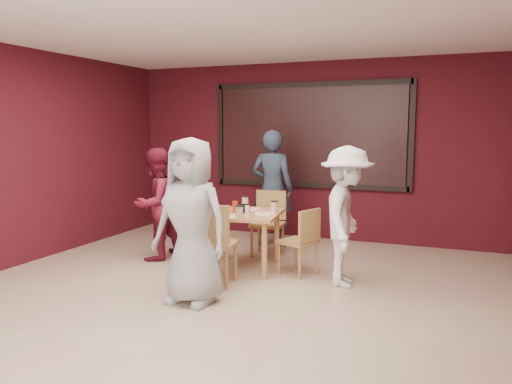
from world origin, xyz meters
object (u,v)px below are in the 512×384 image
at_px(chair_back, 269,219).
at_px(diner_left, 156,204).
at_px(dining_table, 242,219).
at_px(diner_right, 346,216).
at_px(diner_front, 191,221).
at_px(diner_back, 272,188).
at_px(chair_left, 191,228).
at_px(chair_front, 213,240).
at_px(chair_right, 302,238).

relative_size(chair_back, diner_left, 0.59).
height_order(dining_table, diner_right, diner_right).
xyz_separation_m(diner_front, diner_back, (-0.11, 2.63, 0.03)).
bearing_deg(diner_right, dining_table, 78.12).
bearing_deg(chair_left, diner_left, -172.61).
xyz_separation_m(chair_front, chair_right, (0.80, 0.78, -0.07)).
height_order(chair_right, diner_back, diner_back).
relative_size(chair_right, diner_left, 0.54).
relative_size(chair_back, chair_right, 1.09).
relative_size(chair_left, diner_front, 0.48).
bearing_deg(dining_table, chair_front, -91.91).
height_order(dining_table, chair_left, dining_table).
bearing_deg(chair_left, chair_back, 41.61).
relative_size(chair_back, diner_back, 0.51).
height_order(diner_left, diner_right, diner_right).
xyz_separation_m(chair_front, diner_left, (-1.25, 0.77, 0.22)).
bearing_deg(diner_left, chair_front, 67.67).
bearing_deg(diner_left, chair_back, 130.41).
bearing_deg(chair_back, diner_front, -91.04).
bearing_deg(diner_left, chair_left, 106.76).
xyz_separation_m(diner_front, diner_left, (-1.29, 1.31, -0.09)).
xyz_separation_m(chair_back, chair_left, (-0.82, -0.73, -0.05)).
distance_m(chair_back, diner_back, 0.65).
distance_m(chair_front, diner_right, 1.52).
bearing_deg(diner_left, chair_right, 99.63).
distance_m(chair_right, diner_left, 2.07).
bearing_deg(dining_table, diner_right, -5.96).
bearing_deg(diner_left, diner_front, 53.83).
bearing_deg(chair_back, chair_front, -92.76).
height_order(chair_right, diner_front, diner_front).
relative_size(diner_front, diner_right, 1.07).
distance_m(diner_front, diner_right, 1.76).
distance_m(diner_front, diner_left, 1.84).
height_order(chair_right, diner_right, diner_right).
distance_m(dining_table, chair_left, 0.80).
relative_size(dining_table, chair_back, 1.16).
height_order(dining_table, chair_right, dining_table).
relative_size(chair_front, chair_right, 1.16).
bearing_deg(chair_back, diner_back, 105.81).
bearing_deg(chair_right, chair_back, 132.70).
bearing_deg(chair_left, diner_right, -5.77).
relative_size(diner_front, diner_back, 0.97).
distance_m(chair_front, diner_left, 1.48).
distance_m(dining_table, diner_front, 1.32).
height_order(dining_table, diner_back, diner_back).
relative_size(diner_front, diner_left, 1.12).
xyz_separation_m(chair_front, diner_right, (1.36, 0.62, 0.25)).
relative_size(chair_front, diner_front, 0.56).
height_order(diner_front, diner_left, diner_front).
bearing_deg(chair_left, chair_front, -48.14).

